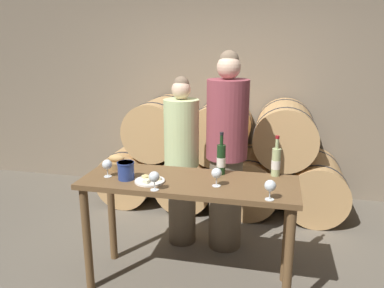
{
  "coord_description": "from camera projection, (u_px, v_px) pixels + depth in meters",
  "views": [
    {
      "loc": [
        0.61,
        -2.57,
        1.9
      ],
      "look_at": [
        0.0,
        0.11,
        1.15
      ],
      "focal_mm": 35.0,
      "sensor_mm": 36.0,
      "label": 1
    }
  ],
  "objects": [
    {
      "name": "tasting_table",
      "position": [
        189.0,
        198.0,
        2.84
      ],
      "size": [
        1.62,
        0.57,
        0.9
      ],
      "color": "brown",
      "rests_on": "ground_plane"
    },
    {
      "name": "stone_wall_back",
      "position": [
        228.0,
        67.0,
        4.67
      ],
      "size": [
        10.0,
        0.12,
        3.2
      ],
      "color": "gray",
      "rests_on": "ground_plane"
    },
    {
      "name": "ground_plane",
      "position": [
        189.0,
        284.0,
        3.04
      ],
      "size": [
        10.0,
        10.0,
        0.0
      ],
      "primitive_type": "plane",
      "color": "#665E51"
    },
    {
      "name": "wine_glass_right",
      "position": [
        270.0,
        186.0,
        2.43
      ],
      "size": [
        0.08,
        0.08,
        0.14
      ],
      "color": "white",
      "rests_on": "tasting_table"
    },
    {
      "name": "barrel_stack",
      "position": [
        220.0,
        158.0,
        4.4
      ],
      "size": [
        2.84,
        0.89,
        1.27
      ],
      "color": "tan",
      "rests_on": "ground_plane"
    },
    {
      "name": "wine_glass_center",
      "position": [
        217.0,
        174.0,
        2.66
      ],
      "size": [
        0.08,
        0.08,
        0.14
      ],
      "color": "white",
      "rests_on": "tasting_table"
    },
    {
      "name": "wine_glass_left",
      "position": [
        154.0,
        177.0,
        2.59
      ],
      "size": [
        0.08,
        0.08,
        0.14
      ],
      "color": "white",
      "rests_on": "tasting_table"
    },
    {
      "name": "cheese_plate",
      "position": [
        150.0,
        181.0,
        2.76
      ],
      "size": [
        0.22,
        0.22,
        0.04
      ],
      "color": "white",
      "rests_on": "tasting_table"
    },
    {
      "name": "blue_crock",
      "position": [
        126.0,
        170.0,
        2.8
      ],
      "size": [
        0.13,
        0.13,
        0.13
      ],
      "color": "navy",
      "rests_on": "tasting_table"
    },
    {
      "name": "person_left",
      "position": [
        182.0,
        162.0,
        3.51
      ],
      "size": [
        0.32,
        0.32,
        1.61
      ],
      "color": "#756651",
      "rests_on": "ground_plane"
    },
    {
      "name": "wine_bottle_white",
      "position": [
        276.0,
        162.0,
        2.87
      ],
      "size": [
        0.07,
        0.07,
        0.32
      ],
      "color": "#ADBC7F",
      "rests_on": "tasting_table"
    },
    {
      "name": "bread_basket",
      "position": [
        117.0,
        163.0,
        3.07
      ],
      "size": [
        0.18,
        0.18,
        0.11
      ],
      "color": "olive",
      "rests_on": "tasting_table"
    },
    {
      "name": "wine_glass_far_left",
      "position": [
        107.0,
        165.0,
        2.85
      ],
      "size": [
        0.08,
        0.08,
        0.14
      ],
      "color": "white",
      "rests_on": "tasting_table"
    },
    {
      "name": "person_right",
      "position": [
        227.0,
        153.0,
        3.39
      ],
      "size": [
        0.37,
        0.37,
        1.84
      ],
      "color": "#756651",
      "rests_on": "ground_plane"
    },
    {
      "name": "wine_bottle_red",
      "position": [
        221.0,
        159.0,
        2.91
      ],
      "size": [
        0.07,
        0.07,
        0.34
      ],
      "color": "#193819",
      "rests_on": "tasting_table"
    }
  ]
}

